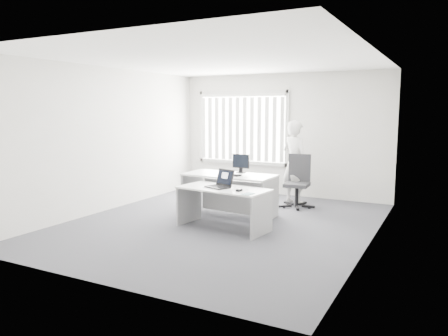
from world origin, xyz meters
The scene contains 18 objects.
ground centered at (0.00, 0.00, 0.00)m, with size 6.00×6.00×0.00m, color #4A4B51.
wall_back centered at (0.00, 3.00, 1.40)m, with size 5.00×0.02×2.80m, color silver.
wall_front centered at (0.00, -3.00, 1.40)m, with size 5.00×0.02×2.80m, color silver.
wall_left centered at (-2.50, 0.00, 1.40)m, with size 0.02×6.00×2.80m, color silver.
wall_right centered at (2.50, 0.00, 1.40)m, with size 0.02×6.00×2.80m, color silver.
ceiling centered at (0.00, 0.00, 2.80)m, with size 5.00×6.00×0.02m, color white.
window centered at (-1.00, 2.96, 1.55)m, with size 2.32×0.06×1.76m, color #BABBB6.
blinds centered at (-1.00, 2.90, 1.52)m, with size 2.20×0.10×1.50m, color silver, non-canonical shape.
desk_near centered at (0.18, -0.25, 0.50)m, with size 1.59×0.88×0.69m.
desk_far centered at (-0.17, 0.65, 0.56)m, with size 1.72×0.84×0.78m.
office_chair centered at (0.76, 1.89, 0.33)m, with size 0.66×0.66×1.08m.
person centered at (0.59, 2.20, 0.88)m, with size 0.64×0.42×1.76m, color silver.
laptop centered at (0.09, -0.28, 0.84)m, with size 0.38×0.34×0.30m, color black, non-canonical shape.
paper_sheet centered at (0.48, -0.31, 0.69)m, with size 0.28×0.20×0.00m, color white.
mouse centered at (0.54, -0.40, 0.71)m, with size 0.06×0.11×0.05m, color #A6A6A9, non-canonical shape.
booklet centered at (0.76, -0.56, 0.70)m, with size 0.14×0.20×0.01m, color white.
keyboard centered at (-0.10, 0.53, 0.79)m, with size 0.44×0.15×0.02m, color black.
monitor centered at (-0.06, 0.92, 0.96)m, with size 0.36×0.11×0.36m, color black, non-canonical shape.
Camera 1 is at (3.50, -6.57, 1.98)m, focal length 35.00 mm.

